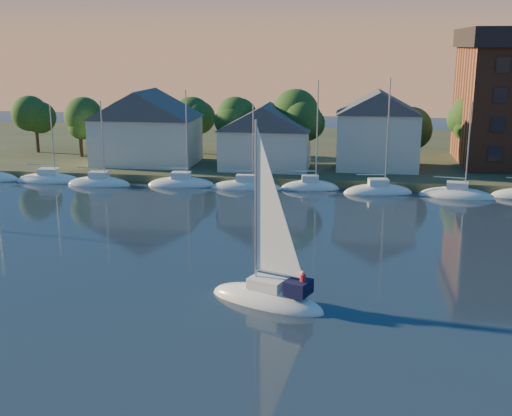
% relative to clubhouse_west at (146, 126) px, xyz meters
% --- Properties ---
extents(shoreline_land, '(160.00, 50.00, 2.00)m').
position_rel_clubhouse_west_xyz_m(shoreline_land, '(22.00, 17.00, -5.93)').
color(shoreline_land, '#313820').
rests_on(shoreline_land, ground).
extents(wooden_dock, '(120.00, 3.00, 1.00)m').
position_rel_clubhouse_west_xyz_m(wooden_dock, '(22.00, -6.00, -5.93)').
color(wooden_dock, brown).
rests_on(wooden_dock, ground).
extents(clubhouse_west, '(13.65, 9.45, 9.64)m').
position_rel_clubhouse_west_xyz_m(clubhouse_west, '(0.00, 0.00, 0.00)').
color(clubhouse_west, beige).
rests_on(clubhouse_west, shoreline_land).
extents(clubhouse_centre, '(11.55, 8.40, 8.08)m').
position_rel_clubhouse_west_xyz_m(clubhouse_centre, '(16.00, -1.00, -0.80)').
color(clubhouse_centre, beige).
rests_on(clubhouse_centre, shoreline_land).
extents(clubhouse_east, '(10.50, 8.40, 9.80)m').
position_rel_clubhouse_west_xyz_m(clubhouse_east, '(30.00, 1.00, 0.07)').
color(clubhouse_east, beige).
rests_on(clubhouse_east, shoreline_land).
extents(tree_line, '(93.40, 5.40, 8.90)m').
position_rel_clubhouse_west_xyz_m(tree_line, '(24.00, 5.00, 1.24)').
color(tree_line, '#3B291A').
rests_on(tree_line, shoreline_land).
extents(moored_fleet, '(71.50, 2.40, 12.05)m').
position_rel_clubhouse_west_xyz_m(moored_fleet, '(14.00, -9.00, -5.83)').
color(moored_fleet, white).
rests_on(moored_fleet, ground).
extents(hero_sailboat, '(8.53, 5.49, 12.90)m').
position_rel_clubhouse_west_xyz_m(hero_sailboat, '(21.85, -42.78, -5.38)').
color(hero_sailboat, white).
rests_on(hero_sailboat, ground).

